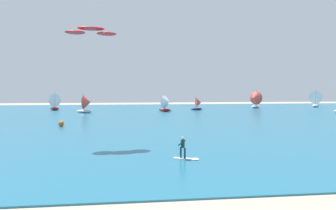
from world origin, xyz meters
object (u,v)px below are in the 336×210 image
(sailboat_trailing, at_px, (53,102))
(sailboat_mid_right, at_px, (255,100))
(marker_buoy, at_px, (61,124))
(kite, at_px, (91,31))
(sailboat_center_horizon, at_px, (87,104))
(kitesurfer, at_px, (185,151))
(sailboat_near_shore, at_px, (166,103))
(sailboat_mid_left, at_px, (198,104))
(sailboat_leading, at_px, (316,99))

(sailboat_trailing, distance_m, sailboat_mid_right, 53.56)
(sailboat_trailing, bearing_deg, marker_buoy, -74.40)
(kite, distance_m, sailboat_center_horizon, 40.00)
(kitesurfer, bearing_deg, sailboat_trailing, 112.71)
(kite, distance_m, marker_buoy, 18.29)
(sailboat_near_shore, distance_m, marker_buoy, 32.12)
(sailboat_mid_right, bearing_deg, sailboat_near_shore, -159.15)
(marker_buoy, bearing_deg, kite, -66.33)
(sailboat_near_shore, bearing_deg, kitesurfer, -94.81)
(sailboat_mid_left, bearing_deg, kite, -114.65)
(kite, height_order, sailboat_trailing, kite)
(sailboat_mid_left, bearing_deg, sailboat_center_horizon, -167.74)
(sailboat_mid_right, distance_m, marker_buoy, 56.95)
(sailboat_mid_left, distance_m, marker_buoy, 40.35)
(sailboat_center_horizon, relative_size, sailboat_trailing, 0.95)
(sailboat_center_horizon, bearing_deg, kite, -80.89)
(kitesurfer, bearing_deg, kite, 135.81)
(kite, distance_m, sailboat_near_shore, 43.04)
(sailboat_near_shore, relative_size, marker_buoy, 5.38)
(kite, relative_size, sailboat_mid_right, 0.97)
(sailboat_near_shore, relative_size, sailboat_trailing, 0.91)
(kite, distance_m, sailboat_trailing, 52.28)
(sailboat_trailing, height_order, sailboat_mid_right, sailboat_mid_right)
(sailboat_mid_right, bearing_deg, sailboat_trailing, -178.71)
(sailboat_mid_right, bearing_deg, sailboat_leading, 8.40)
(sailboat_mid_left, bearing_deg, marker_buoy, -130.85)
(sailboat_center_horizon, bearing_deg, sailboat_near_shore, 5.94)
(kitesurfer, bearing_deg, sailboat_mid_right, 62.71)
(sailboat_near_shore, distance_m, sailboat_center_horizon, 18.12)
(sailboat_near_shore, xyz_separation_m, sailboat_trailing, (-27.74, 8.63, 0.18))
(sailboat_leading, xyz_separation_m, marker_buoy, (-63.91, -39.44, -2.08))
(sailboat_leading, distance_m, sailboat_center_horizon, 65.70)
(sailboat_center_horizon, bearing_deg, sailboat_mid_left, 12.26)
(sailboat_center_horizon, height_order, marker_buoy, sailboat_center_horizon)
(sailboat_leading, height_order, sailboat_center_horizon, sailboat_leading)
(sailboat_mid_right, relative_size, marker_buoy, 6.59)
(sailboat_center_horizon, height_order, sailboat_mid_right, sailboat_mid_right)
(kitesurfer, height_order, kite, kite)
(sailboat_near_shore, bearing_deg, sailboat_mid_right, 20.85)
(sailboat_trailing, distance_m, marker_buoy, 36.64)
(sailboat_leading, bearing_deg, sailboat_trailing, -176.75)
(kitesurfer, bearing_deg, sailboat_mid_left, 76.43)
(sailboat_trailing, relative_size, marker_buoy, 5.88)
(kitesurfer, height_order, sailboat_mid_left, sailboat_mid_left)
(kitesurfer, xyz_separation_m, kite, (-7.81, 7.59, 10.17))
(sailboat_near_shore, bearing_deg, sailboat_trailing, 162.73)
(sailboat_leading, xyz_separation_m, sailboat_center_horizon, (-64.04, -14.69, -0.45))
(sailboat_center_horizon, xyz_separation_m, sailboat_trailing, (-9.71, 10.50, 0.10))
(sailboat_leading, height_order, sailboat_near_shore, sailboat_leading)
(kite, distance_m, sailboat_mid_right, 63.35)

